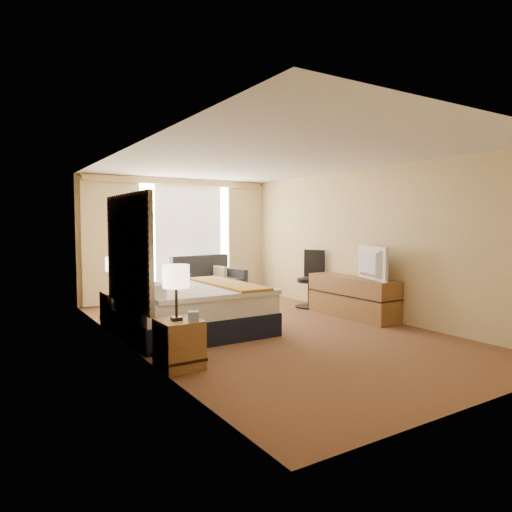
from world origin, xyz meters
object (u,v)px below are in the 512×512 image
media_dresser (352,297)px  loveseat (207,286)px  floor_lamp (144,240)px  television (367,263)px  desk_chair (311,282)px  lamp_left (176,277)px  lamp_right (114,265)px  nightstand_right (118,309)px  nightstand_left (179,343)px  bed (191,309)px

media_dresser → loveseat: loveseat is taller
floor_lamp → television: bearing=-42.6°
desk_chair → lamp_left: size_ratio=1.79×
floor_lamp → lamp_right: 1.15m
nightstand_right → loveseat: loveseat is taller
floor_lamp → desk_chair: bearing=-21.8°
nightstand_left → floor_lamp: (0.72, 3.35, 1.06)m
nightstand_right → lamp_right: (-0.03, 0.06, 0.71)m
nightstand_left → loveseat: size_ratio=0.34×
nightstand_left → lamp_left: (-0.04, -0.04, 0.76)m
desk_chair → lamp_right: size_ratio=2.01×
media_dresser → desk_chair: 1.13m
bed → floor_lamp: size_ratio=1.07×
nightstand_left → media_dresser: size_ratio=0.31×
nightstand_right → floor_lamp: size_ratio=0.29×
nightstand_left → floor_lamp: 3.59m
nightstand_left → lamp_left: 0.76m
media_dresser → floor_lamp: 3.89m
media_dresser → lamp_left: 3.96m
loveseat → bed: bearing=-128.9°
bed → lamp_left: lamp_left is taller
media_dresser → nightstand_left: bearing=-164.2°
nightstand_left → media_dresser: media_dresser is taller
lamp_right → loveseat: bearing=31.3°
loveseat → lamp_left: bearing=-128.4°
bed → loveseat: size_ratio=1.25×
nightstand_right → television: bearing=-26.8°
nightstand_left → lamp_right: bearing=90.7°
media_dresser → desk_chair: desk_chair is taller
desk_chair → lamp_left: bearing=-171.8°
nightstand_right → lamp_left: (-0.04, -2.54, 0.76)m
nightstand_left → bed: 1.68m
loveseat → lamp_left: size_ratio=2.59×
bed → floor_lamp: floor_lamp is taller
nightstand_left → floor_lamp: bearing=77.9°
floor_lamp → desk_chair: size_ratio=1.69×
loveseat → lamp_right: size_ratio=2.91×
nightstand_right → desk_chair: 3.70m
nightstand_left → lamp_right: (-0.03, 2.56, 0.71)m
loveseat → television: size_ratio=1.68×
loveseat → nightstand_left: bearing=-128.2°
floor_lamp → desk_chair: floor_lamp is taller
loveseat → lamp_left: 4.72m
nightstand_right → nightstand_left: bearing=-90.0°
loveseat → floor_lamp: bearing=-166.3°
media_dresser → loveseat: bearing=115.3°
media_dresser → floor_lamp: size_ratio=0.95×
desk_chair → floor_lamp: bearing=135.7°
nightstand_left → bed: bed is taller
media_dresser → loveseat: size_ratio=1.11×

